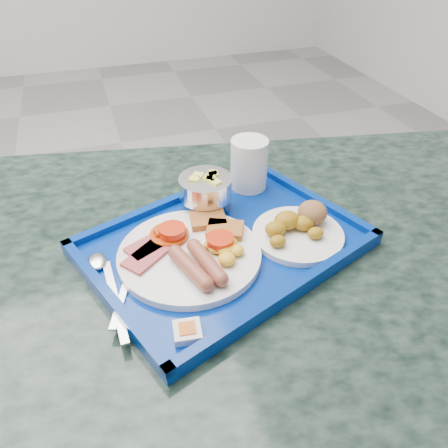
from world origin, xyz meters
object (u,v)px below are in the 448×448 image
(table, at_px, (231,335))
(tray, at_px, (224,244))
(main_plate, at_px, (193,251))
(juice_cup, at_px, (249,162))
(fruit_bowl, at_px, (206,188))
(bread_plate, at_px, (299,228))

(table, relative_size, tray, 2.63)
(tray, bearing_deg, table, -78.91)
(main_plate, height_order, juice_cup, juice_cup)
(table, height_order, tray, tray)
(main_plate, relative_size, juice_cup, 2.30)
(main_plate, xyz_separation_m, fruit_bowl, (0.06, 0.13, 0.03))
(juice_cup, bearing_deg, main_plate, -132.61)
(fruit_bowl, bearing_deg, tray, -89.79)
(bread_plate, bearing_deg, tray, 170.46)
(tray, xyz_separation_m, bread_plate, (0.13, -0.02, 0.02))
(juice_cup, bearing_deg, fruit_bowl, -154.83)
(fruit_bowl, xyz_separation_m, juice_cup, (0.11, 0.05, 0.01))
(bread_plate, bearing_deg, fruit_bowl, 135.09)
(tray, relative_size, bread_plate, 3.39)
(bread_plate, relative_size, fruit_bowl, 1.60)
(juice_cup, bearing_deg, table, -118.15)
(table, xyz_separation_m, bread_plate, (0.13, 0.00, 0.24))
(main_plate, bearing_deg, fruit_bowl, 65.14)
(table, xyz_separation_m, juice_cup, (0.10, 0.19, 0.28))
(tray, xyz_separation_m, juice_cup, (0.11, 0.16, 0.06))
(table, xyz_separation_m, tray, (-0.01, 0.03, 0.22))
(fruit_bowl, bearing_deg, juice_cup, 25.17)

